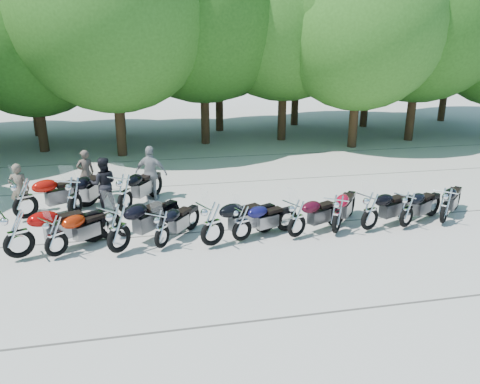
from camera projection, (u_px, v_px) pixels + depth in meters
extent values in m
plane|color=#9C988D|center=(252.00, 252.00, 11.78)|extent=(90.00, 90.00, 0.00)
cylinder|color=#3A2614|center=(40.00, 117.00, 21.87)|extent=(0.44, 0.44, 3.31)
sphere|color=#286319|center=(29.00, 34.00, 20.73)|extent=(7.31, 7.31, 7.31)
cylinder|color=#3A2614|center=(119.00, 113.00, 20.97)|extent=(0.44, 0.44, 3.93)
sphere|color=#357721|center=(111.00, 9.00, 19.62)|extent=(8.70, 8.70, 8.70)
cylinder|color=#3A2614|center=(205.00, 103.00, 23.44)|extent=(0.44, 0.44, 4.13)
sphere|color=#286319|center=(203.00, 5.00, 22.02)|extent=(9.13, 9.13, 9.13)
cylinder|color=#3A2614|center=(282.00, 101.00, 24.31)|extent=(0.44, 0.44, 4.09)
sphere|color=#357721|center=(285.00, 8.00, 22.91)|extent=(9.04, 9.04, 9.04)
cylinder|color=#3A2614|center=(354.00, 110.00, 22.72)|extent=(0.44, 0.44, 3.62)
sphere|color=#357721|center=(361.00, 23.00, 21.47)|extent=(8.00, 8.00, 8.00)
cylinder|color=#3A2614|center=(412.00, 102.00, 24.25)|extent=(0.44, 0.44, 3.98)
sphere|color=#286319|center=(423.00, 11.00, 22.88)|extent=(8.79, 8.79, 8.79)
cylinder|color=#3A2614|center=(35.00, 104.00, 25.49)|extent=(0.44, 0.44, 3.52)
sphere|color=#357721|center=(25.00, 28.00, 24.28)|extent=(7.78, 7.78, 7.78)
cylinder|color=#3A2614|center=(120.00, 104.00, 25.85)|extent=(0.44, 0.44, 3.42)
sphere|color=#286319|center=(114.00, 31.00, 24.67)|extent=(7.56, 7.56, 7.56)
cylinder|color=#3A2614|center=(219.00, 100.00, 26.91)|extent=(0.44, 0.44, 3.56)
sphere|color=#286319|center=(218.00, 27.00, 25.68)|extent=(7.88, 7.88, 7.88)
cylinder|color=#3A2614|center=(295.00, 94.00, 28.74)|extent=(0.44, 0.44, 3.76)
sphere|color=#286319|center=(298.00, 22.00, 27.44)|extent=(8.31, 8.31, 8.31)
cylinder|color=#3A2614|center=(365.00, 96.00, 28.22)|extent=(0.44, 0.44, 3.63)
sphere|color=#357721|center=(371.00, 26.00, 26.97)|extent=(8.02, 8.02, 8.02)
cylinder|color=#3A2614|center=(445.00, 87.00, 30.08)|extent=(0.44, 0.44, 4.37)
sphere|color=#286319|center=(456.00, 6.00, 28.58)|extent=(9.67, 9.67, 9.67)
imported|color=brown|center=(19.00, 189.00, 14.10)|extent=(0.59, 0.39, 1.59)
imported|color=black|center=(104.00, 184.00, 14.41)|extent=(0.83, 0.65, 1.69)
imported|color=gray|center=(151.00, 173.00, 15.30)|extent=(1.16, 0.77, 1.83)
imported|color=brown|center=(86.00, 173.00, 15.80)|extent=(0.67, 0.55, 1.59)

